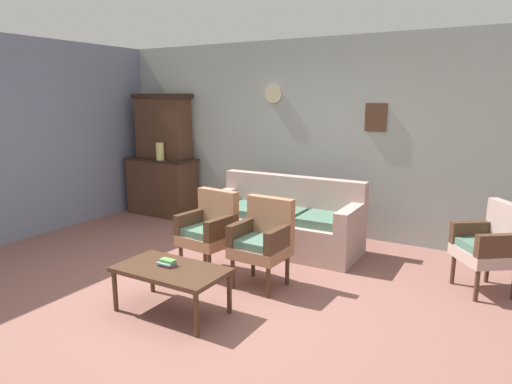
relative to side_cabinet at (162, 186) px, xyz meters
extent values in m
plane|color=#84564C|center=(2.49, -2.25, -0.47)|extent=(7.68, 7.68, 0.00)
cube|color=#939E99|center=(2.49, 0.38, 0.88)|extent=(6.40, 0.06, 2.70)
cube|color=#472D1E|center=(3.39, 0.33, 1.18)|extent=(0.28, 0.02, 0.36)
cylinder|color=beige|center=(1.89, 0.33, 1.48)|extent=(0.26, 0.03, 0.26)
cube|color=#472D1E|center=(0.00, 0.00, -0.02)|extent=(1.10, 0.52, 0.90)
cube|color=black|center=(0.00, 0.00, 0.45)|extent=(1.16, 0.55, 0.03)
cube|color=#472D1E|center=(0.00, 0.08, 0.94)|extent=(0.90, 0.36, 0.95)
cube|color=black|center=(0.00, 0.08, 1.45)|extent=(0.99, 0.38, 0.08)
cylinder|color=#CDC472|center=(0.14, -0.17, 0.60)|extent=(0.13, 0.13, 0.28)
cube|color=tan|center=(2.52, -0.62, -0.26)|extent=(1.98, 0.82, 0.42)
cube|color=tan|center=(2.52, -0.30, 0.19)|extent=(1.97, 0.18, 0.48)
cube|color=tan|center=(3.43, -0.61, 0.07)|extent=(0.17, 0.80, 0.24)
cube|color=tan|center=(1.62, -0.63, 0.07)|extent=(0.17, 0.80, 0.24)
cube|color=#4C705B|center=(3.10, -0.65, 0.00)|extent=(0.53, 0.57, 0.10)
cube|color=#4C705B|center=(2.53, -0.66, 0.00)|extent=(0.53, 0.57, 0.10)
cube|color=#4C705B|center=(1.95, -0.67, 0.00)|extent=(0.53, 0.57, 0.10)
cube|color=#9E6B4C|center=(2.18, -1.74, -0.09)|extent=(0.57, 0.54, 0.12)
cube|color=#4C705B|center=(2.17, -1.76, 0.00)|extent=(0.49, 0.46, 0.10)
cube|color=#9E6B4C|center=(2.20, -1.54, 0.20)|extent=(0.53, 0.16, 0.46)
cube|color=#472D1E|center=(2.39, -1.76, 0.08)|extent=(0.13, 0.49, 0.22)
cube|color=#472D1E|center=(1.96, -1.71, 0.08)|extent=(0.13, 0.49, 0.22)
cylinder|color=#472D1E|center=(2.36, -1.95, -0.31)|extent=(0.04, 0.04, 0.32)
cylinder|color=#472D1E|center=(1.95, -1.90, -0.31)|extent=(0.04, 0.04, 0.32)
cylinder|color=#472D1E|center=(2.41, -1.57, -0.31)|extent=(0.04, 0.04, 0.32)
cylinder|color=#472D1E|center=(1.99, -1.52, -0.31)|extent=(0.04, 0.04, 0.32)
cube|color=#9E6B4C|center=(2.88, -1.78, -0.09)|extent=(0.54, 0.50, 0.12)
cube|color=#4C705B|center=(2.88, -1.80, 0.00)|extent=(0.46, 0.43, 0.10)
cube|color=#9E6B4C|center=(2.88, -1.58, 0.20)|extent=(0.52, 0.12, 0.46)
cube|color=#472D1E|center=(3.10, -1.79, 0.08)|extent=(0.10, 0.48, 0.22)
cube|color=#472D1E|center=(2.66, -1.77, 0.08)|extent=(0.10, 0.48, 0.22)
cylinder|color=#472D1E|center=(3.08, -1.98, -0.31)|extent=(0.04, 0.04, 0.32)
cylinder|color=#472D1E|center=(2.66, -1.96, -0.31)|extent=(0.04, 0.04, 0.32)
cylinder|color=#472D1E|center=(3.09, -1.60, -0.31)|extent=(0.04, 0.04, 0.32)
cylinder|color=#472D1E|center=(2.67, -1.58, -0.31)|extent=(0.04, 0.04, 0.32)
cube|color=tan|center=(4.85, -0.77, -0.09)|extent=(0.70, 0.70, 0.12)
cube|color=#4C705B|center=(4.83, -0.78, 0.00)|extent=(0.59, 0.60, 0.10)
cube|color=tan|center=(5.01, -0.65, 0.20)|extent=(0.39, 0.48, 0.46)
cube|color=#472D1E|center=(4.98, -0.95, 0.08)|extent=(0.43, 0.35, 0.22)
cube|color=#472D1E|center=(4.72, -0.59, 0.08)|extent=(0.43, 0.35, 0.22)
cylinder|color=#472D1E|center=(4.82, -1.05, -0.31)|extent=(0.04, 0.04, 0.32)
cylinder|color=#472D1E|center=(4.57, -0.71, -0.31)|extent=(0.04, 0.04, 0.32)
cylinder|color=#472D1E|center=(4.88, -0.49, -0.31)|extent=(0.04, 0.04, 0.32)
cube|color=#472D1E|center=(2.47, -2.67, -0.07)|extent=(1.00, 0.56, 0.04)
cylinder|color=#472D1E|center=(2.01, -2.43, -0.28)|extent=(0.04, 0.04, 0.38)
cylinder|color=#472D1E|center=(2.93, -2.43, -0.28)|extent=(0.04, 0.04, 0.38)
cylinder|color=#472D1E|center=(2.01, -2.91, -0.28)|extent=(0.04, 0.04, 0.38)
cylinder|color=#472D1E|center=(2.93, -2.91, -0.28)|extent=(0.04, 0.04, 0.38)
cube|color=#864B78|center=(2.40, -2.64, -0.04)|extent=(0.14, 0.09, 0.02)
cube|color=#6A909B|center=(2.40, -2.65, -0.02)|extent=(0.16, 0.10, 0.02)
cube|color=#59A14B|center=(2.41, -2.64, 0.00)|extent=(0.14, 0.07, 0.03)
camera|label=1|loc=(5.03, -5.57, 1.44)|focal=31.80mm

